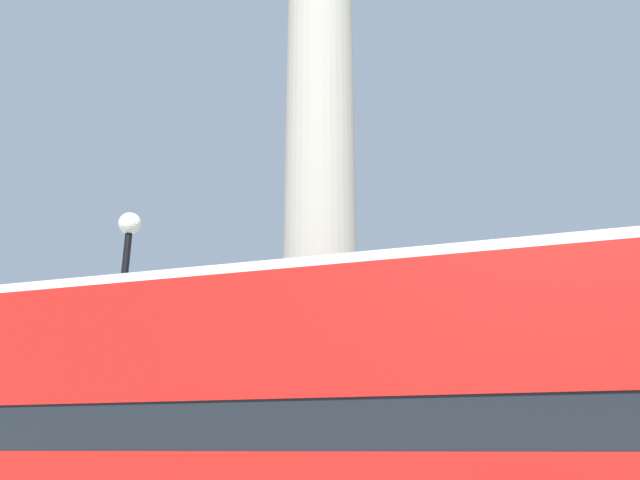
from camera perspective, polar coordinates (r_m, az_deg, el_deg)
name	(u,v)px	position (r m, az deg, el deg)	size (l,w,h in m)	color
monument_column	(320,287)	(14.97, 0.00, -4.36)	(5.63, 5.63, 18.56)	#A39E8E
bus_a	(336,435)	(8.18, 1.43, -17.43)	(11.27, 2.90, 4.40)	red
street_lamp	(116,354)	(12.54, -18.13, -9.91)	(0.45, 0.45, 6.81)	black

